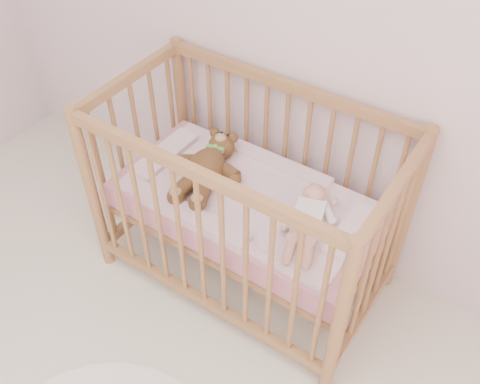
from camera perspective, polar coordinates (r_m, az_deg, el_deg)
The scene contains 6 objects.
wall_back at distance 2.29m, azimuth 7.60°, elevation 19.65°, with size 4.00×0.02×2.70m, color silver.
crib at distance 2.50m, azimuth 0.64°, elevation -1.32°, with size 1.36×0.76×1.00m, color #A47145, non-canonical shape.
mattress at distance 2.51m, azimuth 0.63°, elevation -1.56°, with size 1.22×0.62×0.13m, color #D1828D.
blanket at distance 2.46m, azimuth 0.65°, elevation -0.34°, with size 1.10×0.58×0.06m, color #EDA3B5, non-canonical shape.
baby at distance 2.29m, azimuth 7.31°, elevation -2.47°, with size 0.23×0.48×0.11m, color white, non-canonical shape.
teddy_bear at distance 2.48m, azimuth -3.68°, elevation 2.69°, with size 0.37×0.52×0.14m, color brown, non-canonical shape.
Camera 1 is at (0.91, 0.12, 2.27)m, focal length 40.00 mm.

